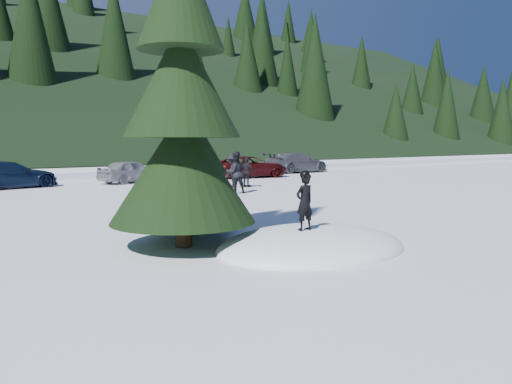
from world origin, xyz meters
TOP-DOWN VIEW (x-y plane):
  - ground at (0.00, 0.00)m, footprint 200.00×200.00m
  - snow_mound at (0.00, 0.00)m, footprint 4.48×3.52m
  - spruce_tall at (-2.20, 1.80)m, footprint 3.20×3.20m
  - spruce_short at (-1.20, 3.20)m, footprint 2.20×2.20m
  - child_skier at (-0.39, -0.19)m, footprint 0.44×0.29m
  - adult_0 at (4.86, 10.46)m, footprint 1.01×0.84m
  - adult_1 at (6.96, 12.61)m, footprint 0.68×0.95m
  - adult_2 at (6.34, 12.97)m, footprint 1.23×1.04m
  - car_3 at (-2.91, 18.88)m, footprint 4.89×2.76m
  - car_4 at (3.22, 18.55)m, footprint 4.04×2.50m
  - car_5 at (7.80, 21.30)m, footprint 4.34×1.86m
  - car_6 at (10.86, 17.89)m, footprint 5.08×2.84m
  - car_7 at (16.36, 19.86)m, footprint 5.20×2.31m

SIDE VIEW (x-z plane):
  - ground at x=0.00m, z-range 0.00..0.00m
  - snow_mound at x=0.00m, z-range -0.48..0.48m
  - car_4 at x=3.22m, z-range 0.00..1.28m
  - car_3 at x=-2.91m, z-range 0.00..1.34m
  - car_6 at x=10.86m, z-range 0.00..1.34m
  - car_5 at x=7.80m, z-range 0.00..1.39m
  - car_7 at x=16.36m, z-range 0.00..1.48m
  - adult_1 at x=6.96m, z-range 0.00..1.50m
  - adult_2 at x=6.34m, z-range 0.00..1.65m
  - adult_0 at x=4.86m, z-range 0.00..1.86m
  - child_skier at x=-0.39m, z-range 0.48..1.66m
  - spruce_short at x=-1.20m, z-range -0.58..4.79m
  - spruce_tall at x=-2.20m, z-range -0.98..7.62m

